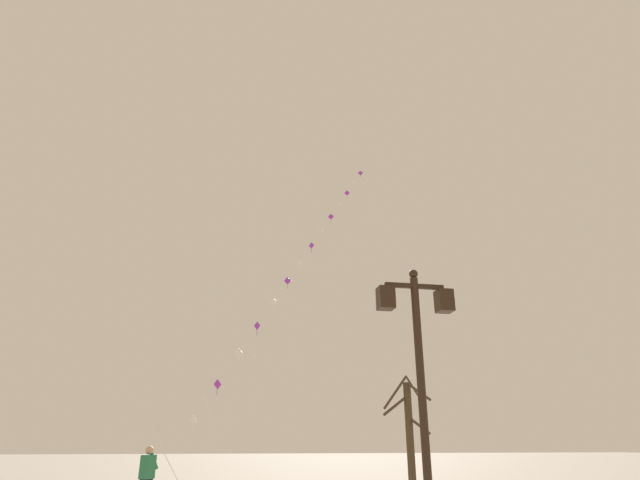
% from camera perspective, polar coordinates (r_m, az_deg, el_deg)
% --- Properties ---
extents(twin_lantern_lamp_post, '(1.38, 0.28, 4.72)m').
position_cam_1_polar(twin_lantern_lamp_post, '(9.19, 10.89, -11.87)').
color(twin_lantern_lamp_post, black).
rests_on(twin_lantern_lamp_post, ground_plane).
extents(kite_train, '(10.78, 13.38, 19.28)m').
position_cam_1_polar(kite_train, '(25.38, -2.41, -2.78)').
color(kite_train, brown).
rests_on(kite_train, ground_plane).
extents(kite_flyer, '(0.47, 0.59, 1.71)m').
position_cam_1_polar(kite_flyer, '(16.01, -18.66, -23.71)').
color(kite_flyer, '#1E1E2D').
rests_on(kite_flyer, ground_plane).
extents(bare_tree, '(1.75, 2.15, 3.89)m').
position_cam_1_polar(bare_tree, '(17.82, 9.92, -20.52)').
color(bare_tree, '#423323').
rests_on(bare_tree, ground_plane).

